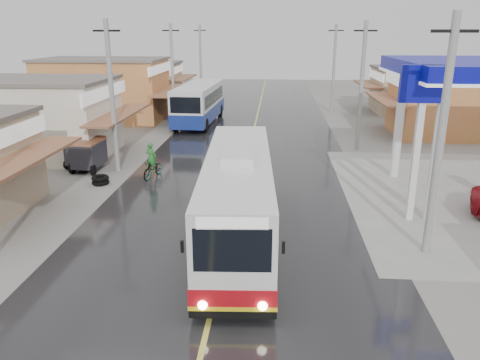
# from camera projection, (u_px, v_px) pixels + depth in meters

# --- Properties ---
(ground) EXTENTS (120.00, 120.00, 0.00)m
(ground) POSITION_uv_depth(u_px,v_px,m) (227.00, 246.00, 16.89)
(ground) COLOR slate
(ground) RESTS_ON ground
(road) EXTENTS (12.00, 90.00, 0.02)m
(road) POSITION_uv_depth(u_px,v_px,m) (250.00, 147.00, 31.13)
(road) COLOR black
(road) RESTS_ON ground
(centre_line) EXTENTS (0.15, 90.00, 0.01)m
(centre_line) POSITION_uv_depth(u_px,v_px,m) (250.00, 147.00, 31.12)
(centre_line) COLOR #D8CC4C
(centre_line) RESTS_ON road
(shopfronts_left) EXTENTS (11.00, 44.00, 5.20)m
(shopfronts_left) POSITION_uv_depth(u_px,v_px,m) (79.00, 134.00, 34.92)
(shopfronts_left) COLOR tan
(shopfronts_left) RESTS_ON ground
(utility_poles_left) EXTENTS (1.60, 50.00, 8.00)m
(utility_poles_left) POSITION_uv_depth(u_px,v_px,m) (151.00, 142.00, 32.59)
(utility_poles_left) COLOR gray
(utility_poles_left) RESTS_ON ground
(utility_poles_right) EXTENTS (1.60, 36.00, 8.00)m
(utility_poles_right) POSITION_uv_depth(u_px,v_px,m) (356.00, 149.00, 30.62)
(utility_poles_right) COLOR gray
(utility_poles_right) RESTS_ON ground
(coach_bus) EXTENTS (3.05, 11.14, 3.44)m
(coach_bus) POSITION_uv_depth(u_px,v_px,m) (238.00, 197.00, 16.94)
(coach_bus) COLOR silver
(coach_bus) RESTS_ON road
(second_bus) EXTENTS (3.06, 9.76, 3.20)m
(second_bus) POSITION_uv_depth(u_px,v_px,m) (199.00, 103.00, 38.36)
(second_bus) COLOR silver
(second_bus) RESTS_ON road
(cyclist) EXTENTS (1.08, 1.89, 1.93)m
(cyclist) POSITION_uv_depth(u_px,v_px,m) (152.00, 166.00, 24.50)
(cyclist) COLOR black
(cyclist) RESTS_ON ground
(tricycle_near) EXTENTS (2.09, 2.57, 1.70)m
(tricycle_near) POSITION_uv_depth(u_px,v_px,m) (85.00, 151.00, 26.15)
(tricycle_near) COLOR #26262D
(tricycle_near) RESTS_ON ground
(tricycle_far) EXTENTS (1.57, 2.28, 1.69)m
(tricycle_far) POSITION_uv_depth(u_px,v_px,m) (88.00, 154.00, 25.65)
(tricycle_far) COLOR #26262D
(tricycle_far) RESTS_ON ground
(tyre_stack) EXTENTS (0.87, 0.87, 0.44)m
(tyre_stack) POSITION_uv_depth(u_px,v_px,m) (100.00, 180.00, 23.55)
(tyre_stack) COLOR black
(tyre_stack) RESTS_ON ground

